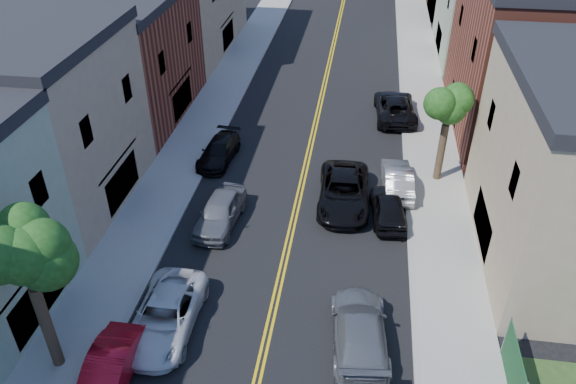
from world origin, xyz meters
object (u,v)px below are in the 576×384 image
at_px(black_car_left, 219,151).
at_px(grey_car_left, 220,211).
at_px(white_pickup, 165,315).
at_px(silver_car_right, 397,179).
at_px(red_sedan, 108,372).
at_px(dark_car_right_far, 395,107).
at_px(grey_car_right, 360,331).
at_px(black_car_right, 388,207).
at_px(black_suv_lane, 344,192).

bearing_deg(black_car_left, grey_car_left, -70.35).
relative_size(white_pickup, grey_car_left, 1.15).
relative_size(white_pickup, silver_car_right, 1.20).
bearing_deg(white_pickup, red_sedan, -111.98).
bearing_deg(black_car_left, red_sedan, -85.14).
bearing_deg(dark_car_right_far, white_pickup, 61.23).
relative_size(white_pickup, dark_car_right_far, 0.93).
height_order(grey_car_right, silver_car_right, grey_car_right).
xyz_separation_m(red_sedan, black_car_right, (10.49, 12.28, 0.01)).
relative_size(red_sedan, white_pickup, 0.82).
bearing_deg(black_suv_lane, black_car_left, 153.31).
xyz_separation_m(white_pickup, grey_car_left, (0.48, 7.49, 0.05)).
bearing_deg(red_sedan, black_car_right, 48.79).
height_order(white_pickup, grey_car_left, grey_car_left).
distance_m(red_sedan, grey_car_right, 9.87).
bearing_deg(grey_car_left, black_car_left, 109.40).
xyz_separation_m(red_sedan, black_suv_lane, (8.03, 13.28, 0.10)).
height_order(red_sedan, silver_car_right, silver_car_right).
relative_size(red_sedan, grey_car_right, 0.81).
relative_size(black_car_left, grey_car_right, 0.83).
distance_m(grey_car_left, black_car_right, 8.96).
distance_m(black_car_left, black_suv_lane, 8.84).
xyz_separation_m(grey_car_left, black_suv_lane, (6.33, 2.76, 0.03)).
xyz_separation_m(black_car_left, grey_car_right, (9.30, -13.66, 0.14)).
distance_m(white_pickup, black_suv_lane, 12.31).
xyz_separation_m(white_pickup, silver_car_right, (9.78, 12.08, -0.01)).
distance_m(grey_car_right, silver_car_right, 11.94).
height_order(red_sedan, dark_car_right_far, dark_car_right_far).
height_order(grey_car_left, grey_car_right, grey_car_left).
distance_m(dark_car_right_far, black_suv_lane, 11.79).
xyz_separation_m(black_car_right, dark_car_right_far, (0.51, 12.41, 0.08)).
height_order(white_pickup, silver_car_right, white_pickup).
bearing_deg(black_suv_lane, grey_car_right, -84.86).
relative_size(black_car_right, dark_car_right_far, 0.74).
bearing_deg(grey_car_right, red_sedan, 13.89).
bearing_deg(black_car_left, grey_car_right, -50.90).
xyz_separation_m(black_car_right, black_suv_lane, (-2.46, 1.01, 0.09)).
height_order(black_car_right, dark_car_right_far, dark_car_right_far).
bearing_deg(black_car_left, silver_car_right, -4.67).
xyz_separation_m(black_car_left, black_car_right, (10.49, -4.68, 0.08)).
relative_size(white_pickup, black_car_right, 1.26).
relative_size(red_sedan, black_suv_lane, 0.74).
bearing_deg(grey_car_left, dark_car_right_far, 61.32).
relative_size(silver_car_right, black_suv_lane, 0.76).
relative_size(grey_car_right, silver_car_right, 1.22).
xyz_separation_m(red_sedan, grey_car_right, (9.30, 3.30, 0.07)).
height_order(black_car_right, black_suv_lane, black_suv_lane).
distance_m(black_car_right, silver_car_right, 2.88).
distance_m(grey_car_left, black_suv_lane, 6.91).
bearing_deg(black_car_right, silver_car_right, -106.22).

